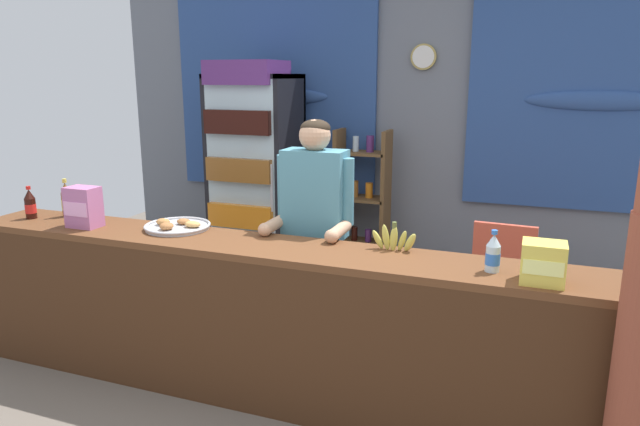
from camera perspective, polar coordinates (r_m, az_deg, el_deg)
name	(u,v)px	position (r m, az deg, el deg)	size (l,w,h in m)	color
ground_plane	(347,348)	(4.07, 2.73, -13.33)	(7.78, 7.78, 0.00)	#665B51
back_wall_curtained	(408,123)	(5.27, 8.82, 8.87)	(5.78, 0.22, 2.73)	slate
stall_counter	(307,320)	(3.11, -1.28, -10.58)	(4.48, 0.45, 0.93)	brown
drink_fridge	(254,164)	(5.13, -6.59, 4.87)	(0.72, 0.66, 1.96)	black
bottle_shelf_rack	(362,203)	(5.19, 4.21, 1.03)	(0.48, 0.28, 1.38)	brown
plastic_lawn_chair	(504,270)	(4.28, 17.91, -5.44)	(0.47, 0.47, 0.86)	#E5563D
shopkeeper	(315,217)	(3.49, -0.55, -0.40)	(0.49, 0.42, 1.59)	#28282D
soda_bottle_cola	(30,205)	(4.18, -26.95, 0.73)	(0.07, 0.07, 0.21)	black
soda_bottle_iced_tea	(66,201)	(4.14, -23.99, 1.14)	(0.06, 0.06, 0.25)	brown
soda_bottle_water	(493,254)	(2.84, 16.88, -3.94)	(0.07, 0.07, 0.20)	silver
snack_box_wafer	(83,207)	(3.80, -22.54, 0.55)	(0.19, 0.14, 0.25)	#B76699
snack_box_instant_noodle	(543,263)	(2.76, 21.38, -4.66)	(0.19, 0.16, 0.19)	#EAD14C
pastry_tray	(177,226)	(3.59, -14.06, -1.25)	(0.40, 0.40, 0.06)	#BCBCC1
banana_bunch	(394,239)	(3.08, 7.43, -2.61)	(0.26, 0.04, 0.16)	#CCC14C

